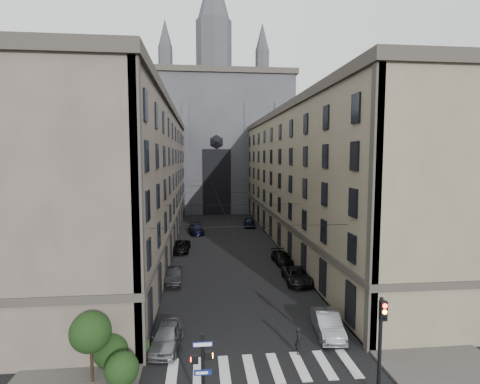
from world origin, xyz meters
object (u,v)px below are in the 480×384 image
object	(u,v)px
car_right_near	(328,324)
pedestrian	(298,340)
car_left_midnear	(174,276)
car_left_far	(196,229)
pedestrian_signal_left	(203,368)
traffic_light_right	(381,334)
car_right_midfar	(282,258)
car_left_near	(167,337)
car_left_midfar	(180,247)
gothic_tower	(214,134)
car_right_midnear	(297,275)
car_right_far	(249,222)

from	to	relation	value
car_right_near	pedestrian	xyz separation A→B (m)	(-2.68, -2.23, 0.09)
car_left_midnear	car_left_far	xyz separation A→B (m)	(2.00, 23.71, 0.04)
pedestrian_signal_left	traffic_light_right	world-z (taller)	traffic_light_right
car_left_far	car_right_midfar	size ratio (longest dim) A/B	1.17
car_left_near	car_left_midfar	world-z (taller)	car_left_near
pedestrian_signal_left	car_left_midnear	size ratio (longest dim) A/B	0.90
pedestrian	pedestrian_signal_left	bearing A→B (deg)	141.10
car_right_near	car_left_near	bearing A→B (deg)	-170.33
car_left_far	car_right_near	size ratio (longest dim) A/B	1.14
pedestrian_signal_left	car_left_far	size ratio (longest dim) A/B	0.75
traffic_light_right	car_left_midfar	world-z (taller)	traffic_light_right
gothic_tower	car_left_midnear	bearing A→B (deg)	-96.51
traffic_light_right	car_right_near	size ratio (longest dim) A/B	1.12
car_left_midfar	pedestrian	size ratio (longest dim) A/B	3.00
car_right_near	pedestrian_signal_left	bearing A→B (deg)	-134.31
pedestrian_signal_left	car_right_near	world-z (taller)	pedestrian_signal_left
gothic_tower	car_left_near	distance (m)	69.34
car_left_far	car_right_near	distance (m)	36.88
car_left_midnear	pedestrian	xyz separation A→B (m)	(8.71, -14.19, 0.13)
gothic_tower	car_right_midnear	xyz separation A→B (m)	(5.86, -55.47, -17.08)
car_left_near	car_left_midnear	distance (m)	12.61
traffic_light_right	car_right_midnear	bearing A→B (deg)	89.16
car_left_midfar	car_right_midfar	size ratio (longest dim) A/B	1.13
traffic_light_right	gothic_tower	bearing A→B (deg)	94.38
car_left_midfar	car_right_near	distance (m)	26.66
car_left_far	pedestrian	size ratio (longest dim) A/B	3.09
gothic_tower	traffic_light_right	xyz separation A→B (m)	(5.60, -73.04, -14.51)
car_right_near	car_right_far	distance (m)	40.58
gothic_tower	pedestrian	xyz separation A→B (m)	(2.51, -68.54, -16.94)
car_right_near	car_right_far	size ratio (longest dim) A/B	0.97
car_right_near	car_left_midnear	bearing A→B (deg)	139.87
gothic_tower	car_left_midnear	size ratio (longest dim) A/B	13.07
gothic_tower	car_left_far	distance (m)	35.31
car_left_midnear	car_right_midnear	bearing A→B (deg)	-6.65
pedestrian	car_right_far	bearing A→B (deg)	8.40
car_left_far	pedestrian	bearing A→B (deg)	-86.81
gothic_tower	car_left_near	bearing A→B (deg)	-94.94
traffic_light_right	car_left_midnear	size ratio (longest dim) A/B	1.17
pedestrian_signal_left	car_right_far	xyz separation A→B (m)	(8.61, 47.73, -1.51)
car_left_midfar	car_right_far	world-z (taller)	car_right_far
pedestrian_signal_left	pedestrian	size ratio (longest dim) A/B	2.33
car_left_midfar	car_left_near	bearing A→B (deg)	-86.45
car_right_midnear	car_left_far	bearing A→B (deg)	114.16
car_left_midfar	car_right_far	distance (m)	19.98
pedestrian_signal_left	car_left_far	bearing A→B (deg)	90.92
car_left_midfar	car_right_far	xyz separation A→B (m)	(11.30, 16.47, 0.10)
gothic_tower	car_left_midnear	world-z (taller)	gothic_tower
car_left_midfar	car_right_near	size ratio (longest dim) A/B	1.10
car_right_midfar	car_left_midnear	bearing A→B (deg)	-157.76
pedestrian_signal_left	car_right_midfar	distance (m)	26.56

